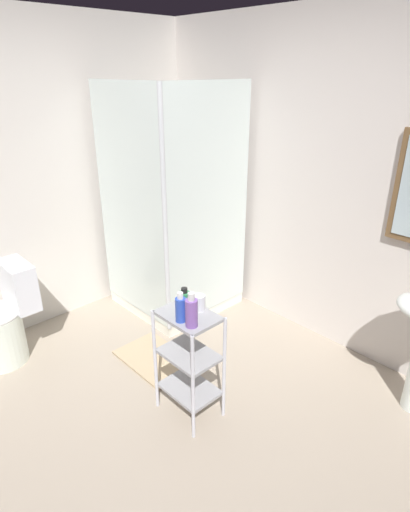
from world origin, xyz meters
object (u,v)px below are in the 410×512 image
Objects in this scene: shower_stall at (174,263)px; bath_mat at (155,359)px; toilet at (4,323)px; conditioner_bottle_purple at (191,312)px; storage_cart at (189,356)px; body_wash_bottle_green at (185,303)px; shampoo_bottle_blue at (181,309)px; rinse_cup at (199,303)px.

bath_mat is at bearing -51.08° from shower_stall.
shower_stall is 3.33× the size of bath_mat.
toilet is 1.68m from conditioner_bottle_purple.
storage_cart is 4.29× the size of body_wash_bottle_green.
toilet is 3.59× the size of conditioner_bottle_purple.
shower_stall reaches higher than shampoo_bottle_blue.
shower_stall is 1.33m from rinse_cup.
toilet is 1.03× the size of storage_cart.
conditioner_bottle_purple is 0.14m from body_wash_bottle_green.
rinse_cup is at bearing -32.30° from shower_stall.
bath_mat is (0.50, -0.62, -0.45)m from shower_stall.
toilet is at bearing -135.16° from bath_mat.
body_wash_bottle_green is (-0.12, 0.06, -0.01)m from conditioner_bottle_purple.
conditioner_bottle_purple is at bearing 21.16° from toilet.
body_wash_bottle_green is at bearing -148.80° from storage_cart.
shower_stall is at bearing 77.84° from toilet.
shower_stall is 2.70× the size of storage_cart.
shampoo_bottle_blue is 0.31× the size of bath_mat.
shower_stall is 20.27× the size of rinse_cup.
rinse_cup is at bearing -6.95° from bath_mat.
storage_cart is 0.38m from body_wash_bottle_green.
conditioner_bottle_purple is (0.11, -0.07, 0.40)m from storage_cart.
conditioner_bottle_purple reaches higher than toilet.
storage_cart reaches higher than bath_mat.
storage_cart is 0.74m from bath_mat.
storage_cart is 3.50× the size of conditioner_bottle_purple.
shampoo_bottle_blue reaches higher than storage_cart.
rinse_cup is (-0.10, 0.15, -0.04)m from conditioner_bottle_purple.
shampoo_bottle_blue is 0.08m from body_wash_bottle_green.
shower_stall is at bearing 144.76° from conditioner_bottle_purple.
toilet is 1.64m from rinse_cup.
body_wash_bottle_green is (-0.02, -0.01, 0.38)m from storage_cart.
body_wash_bottle_green reaches higher than storage_cart.
shower_stall is 1.46m from toilet.
conditioner_bottle_purple is at bearing -57.08° from rinse_cup.
shower_stall is at bearing 142.47° from shampoo_bottle_blue.
conditioner_bottle_purple is 1.22× the size of body_wash_bottle_green.
shower_stall is 1.37m from body_wash_bottle_green.
shampoo_bottle_blue is at bearing -73.00° from storage_cart.
rinse_cup is at bearing 83.81° from storage_cart.
rinse_cup reaches higher than toilet.
rinse_cup is (0.01, 0.08, 0.35)m from storage_cart.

